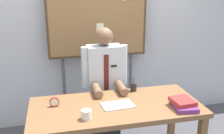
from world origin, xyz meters
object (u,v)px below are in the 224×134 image
Objects in this scene: bulletin_board at (97,15)px; person at (105,91)px; desk at (116,113)px; desk_clock at (54,102)px; book_stack at (183,104)px; pen_holder at (133,87)px; coffee_mug at (86,115)px; open_notebook at (118,105)px.

person is at bearing -90.00° from bulletin_board.
desk_clock is (-0.61, 0.11, 0.13)m from desk.
bulletin_board reaches higher than book_stack.
desk_clock is at bearing -142.80° from person.
desk is at bearing -132.59° from pen_holder.
coffee_mug is at bearing -146.54° from desk.
desk is at bearing -90.00° from bulletin_board.
person reaches higher than open_notebook.
coffee_mug is (-0.33, -0.79, 0.12)m from person.
person is at bearing 137.16° from pen_holder.
open_notebook is 0.43m from pen_holder.
coffee_mug is (-0.33, -0.22, 0.13)m from desk.
coffee_mug is (-0.33, -1.21, -0.75)m from bulletin_board.
bulletin_board is (0.00, 0.43, 0.87)m from person.
person is 4.63× the size of open_notebook.
coffee_mug is at bearing -139.35° from pen_holder.
coffee_mug is at bearing -150.01° from open_notebook.
desk_clock is at bearing 169.70° from desk.
book_stack is 0.96× the size of open_notebook.
pen_holder reaches higher than desk.
book_stack is (0.64, -1.20, -0.75)m from bulletin_board.
book_stack is (0.64, -0.78, 0.12)m from person.
person is 0.77m from desk_clock.
pen_holder is at bearing 12.54° from desk_clock.
book_stack reaches higher than open_notebook.
desk_clock is at bearing -124.36° from bulletin_board.
bulletin_board is 22.71× the size of desk_clock.
desk is 18.17× the size of desk_clock.
person reaches higher than book_stack.
coffee_mug reaches higher than book_stack.
coffee_mug is at bearing -179.38° from book_stack.
coffee_mug is (-0.96, -0.01, 0.00)m from book_stack.
bulletin_board reaches higher than pen_holder.
open_notebook is (-0.62, 0.19, -0.03)m from book_stack.
bulletin_board is 23.65× the size of coffee_mug.
book_stack is at bearing -16.68° from open_notebook.
coffee_mug is (-0.34, -0.20, 0.04)m from open_notebook.
coffee_mug is (0.28, -0.33, 0.00)m from desk_clock.
bulletin_board reaches higher than desk_clock.
bulletin_board is 1.46m from coffee_mug.
desk_clock is (-1.24, 0.32, 0.00)m from book_stack.
open_notebook is at bearing -56.91° from desk.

